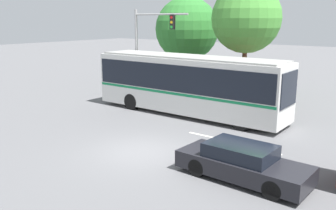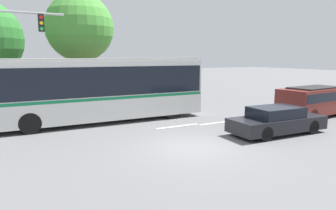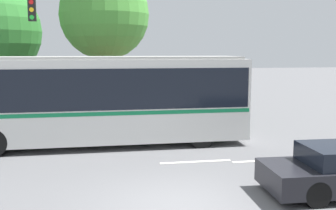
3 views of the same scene
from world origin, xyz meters
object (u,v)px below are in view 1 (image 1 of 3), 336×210
sedan_foreground (242,163)px  street_tree_centre (246,18)px  city_bus (188,81)px  street_tree_left (187,29)px  traffic_light_pole (147,41)px

sedan_foreground → street_tree_centre: 14.83m
sedan_foreground → street_tree_centre: size_ratio=0.59×
sedan_foreground → city_bus: bearing=138.0°
city_bus → street_tree_left: size_ratio=1.63×
traffic_light_pole → street_tree_left: bearing=99.0°
street_tree_left → street_tree_centre: bearing=-15.9°
street_tree_left → street_tree_centre: (6.06, -1.72, 0.84)m
traffic_light_pole → street_tree_centre: 6.93m
city_bus → street_tree_left: street_tree_left is taller
city_bus → sedan_foreground: bearing=-44.1°
city_bus → street_tree_centre: street_tree_centre is taller
city_bus → traffic_light_pole: size_ratio=1.93×
traffic_light_pole → street_tree_centre: size_ratio=0.78×
traffic_light_pole → street_tree_left: size_ratio=0.84×
street_tree_centre → city_bus: bearing=-95.3°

